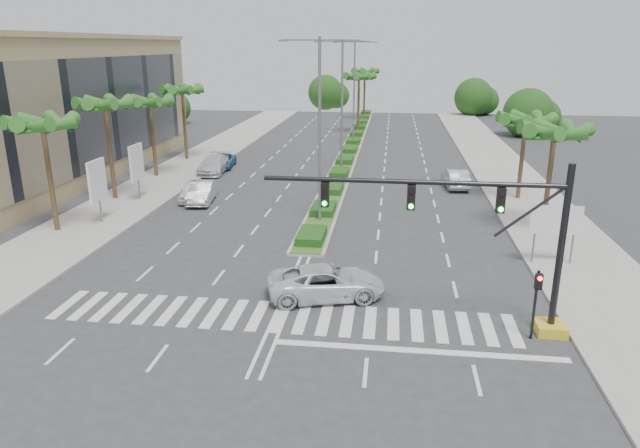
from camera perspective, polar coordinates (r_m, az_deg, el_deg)
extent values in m
plane|color=#333335|center=(25.63, -4.05, -9.26)|extent=(160.00, 160.00, 0.00)
cube|color=gray|center=(45.18, 20.50, 1.71)|extent=(6.00, 120.00, 0.15)
cube|color=gray|center=(48.20, -17.34, 2.98)|extent=(6.00, 120.00, 0.15)
cube|color=gray|center=(68.53, 3.28, 7.90)|extent=(2.20, 75.00, 0.20)
cube|color=#2F571E|center=(68.51, 3.28, 8.00)|extent=(1.80, 75.00, 0.04)
cube|color=tan|center=(57.56, -25.42, 10.37)|extent=(12.00, 36.00, 12.00)
cube|color=gold|center=(26.02, 22.03, -9.61)|extent=(1.20, 1.20, 0.45)
cylinder|color=black|center=(24.71, 22.94, -2.39)|extent=(0.28, 0.28, 7.00)
cylinder|color=black|center=(23.03, 9.20, 4.17)|extent=(12.00, 0.20, 0.20)
cylinder|color=black|center=(23.92, 20.14, 1.08)|extent=(2.53, 0.12, 2.15)
cube|color=black|center=(23.57, 17.65, 2.24)|extent=(0.32, 0.24, 1.00)
cylinder|color=#19E533|center=(23.52, 17.64, 1.40)|extent=(0.20, 0.06, 0.20)
cube|color=black|center=(23.18, 9.12, 2.61)|extent=(0.32, 0.24, 1.00)
cylinder|color=#19E533|center=(23.13, 9.09, 1.75)|extent=(0.20, 0.06, 0.20)
cube|color=black|center=(23.32, 0.49, 2.92)|extent=(0.32, 0.24, 1.00)
cylinder|color=#19E533|center=(23.27, 0.44, 2.07)|extent=(0.20, 0.06, 0.20)
cylinder|color=black|center=(24.73, 20.67, -7.61)|extent=(0.12, 0.12, 3.00)
cube|color=black|center=(24.17, 21.03, -5.39)|extent=(0.28, 0.22, 0.65)
cylinder|color=red|center=(23.99, 21.14, -5.11)|extent=(0.18, 0.05, 0.18)
cylinder|color=slate|center=(33.00, 20.63, -1.51)|extent=(0.10, 0.10, 2.80)
cylinder|color=slate|center=(33.53, 23.95, -1.62)|extent=(0.10, 0.10, 2.80)
cube|color=#0C6638|center=(32.91, 22.54, 0.41)|extent=(2.60, 0.08, 1.50)
cube|color=white|center=(32.86, 22.56, 0.38)|extent=(2.70, 0.02, 1.60)
cylinder|color=slate|center=(40.66, -21.14, 1.90)|extent=(0.12, 0.12, 2.80)
cube|color=white|center=(40.29, -21.39, 4.09)|extent=(0.18, 2.10, 2.70)
cube|color=#D8594C|center=(40.29, -21.39, 4.09)|extent=(0.12, 2.00, 2.60)
cylinder|color=slate|center=(45.85, -17.70, 3.93)|extent=(0.12, 0.12, 2.80)
cube|color=white|center=(45.52, -17.88, 5.89)|extent=(0.18, 2.10, 2.70)
cube|color=#D8594C|center=(45.52, -17.88, 5.89)|extent=(0.12, 2.00, 2.60)
cylinder|color=brown|center=(39.52, -25.38, 4.11)|extent=(0.32, 0.32, 7.00)
sphere|color=brown|center=(38.97, -26.03, 8.96)|extent=(0.70, 0.70, 0.70)
cone|color=#306520|center=(38.40, -24.62, 8.89)|extent=(0.90, 3.62, 1.50)
cone|color=#306520|center=(39.34, -24.49, 9.08)|extent=(3.39, 2.96, 1.50)
cone|color=#306520|center=(40.01, -25.49, 9.07)|extent=(3.73, 1.68, 1.50)
cone|color=#306520|center=(39.92, -26.85, 8.87)|extent=(2.38, 3.65, 1.50)
cone|color=#306520|center=(39.14, -27.62, 8.63)|extent=(2.38, 3.65, 1.50)
cone|color=#306520|center=(38.24, -27.18, 8.52)|extent=(3.73, 1.68, 1.50)
cone|color=#306520|center=(37.90, -25.83, 8.64)|extent=(3.39, 2.96, 1.50)
cylinder|color=brown|center=(46.27, -20.22, 6.72)|extent=(0.32, 0.32, 7.40)
sphere|color=brown|center=(45.80, -20.70, 11.13)|extent=(0.70, 0.70, 0.70)
cone|color=#306520|center=(45.32, -19.43, 11.08)|extent=(0.90, 3.62, 1.50)
cone|color=#306520|center=(46.27, -19.43, 11.19)|extent=(3.39, 2.96, 1.50)
cone|color=#306520|center=(46.87, -20.35, 11.17)|extent=(3.73, 1.68, 1.50)
cone|color=#306520|center=(46.70, -21.52, 11.02)|extent=(2.38, 3.65, 1.50)
cone|color=#306520|center=(45.86, -22.08, 10.86)|extent=(2.38, 3.65, 1.50)
cone|color=#306520|center=(44.99, -21.60, 10.81)|extent=(3.73, 1.68, 1.50)
cone|color=#306520|center=(44.74, -20.40, 10.91)|extent=(3.39, 2.96, 1.50)
cylinder|color=brown|center=(53.45, -16.33, 8.08)|extent=(0.32, 0.32, 6.80)
sphere|color=brown|center=(53.05, -16.64, 11.60)|extent=(0.70, 0.70, 0.70)
cone|color=#306520|center=(52.63, -15.51, 11.54)|extent=(0.90, 3.62, 1.50)
cone|color=#306520|center=(53.58, -15.58, 11.63)|extent=(3.39, 2.96, 1.50)
cone|color=#306520|center=(54.13, -16.42, 11.61)|extent=(3.73, 1.68, 1.50)
cone|color=#306520|center=(53.89, -17.41, 11.50)|extent=(2.38, 3.65, 1.50)
cone|color=#306520|center=(53.03, -17.84, 11.38)|extent=(2.38, 3.65, 1.50)
cone|color=#306520|center=(52.18, -17.35, 11.34)|extent=(3.73, 1.68, 1.50)
cone|color=#306520|center=(52.00, -16.30, 11.41)|extent=(3.39, 2.96, 1.50)
cylinder|color=brown|center=(60.76, -13.39, 9.57)|extent=(0.32, 0.32, 7.20)
sphere|color=brown|center=(60.40, -13.62, 12.85)|extent=(0.70, 0.70, 0.70)
cone|color=#306520|center=(60.04, -12.61, 12.80)|extent=(0.90, 3.62, 1.50)
cone|color=#306520|center=(60.98, -12.71, 12.86)|extent=(3.39, 2.96, 1.50)
cone|color=#306520|center=(61.50, -13.48, 12.84)|extent=(3.73, 1.68, 1.50)
cone|color=#306520|center=(61.21, -14.35, 12.76)|extent=(2.38, 3.65, 1.50)
cone|color=#306520|center=(60.32, -14.68, 12.67)|extent=(2.38, 3.65, 1.50)
cone|color=#306520|center=(59.50, -14.21, 12.65)|extent=(3.73, 1.68, 1.50)
cone|color=#306520|center=(59.37, -13.28, 12.71)|extent=(3.39, 2.96, 1.50)
cylinder|color=brown|center=(38.62, 21.89, 3.88)|extent=(0.32, 0.32, 6.50)
sphere|color=brown|center=(38.07, 22.42, 8.48)|extent=(0.70, 0.70, 0.70)
cone|color=#306520|center=(38.38, 24.00, 8.20)|extent=(0.90, 3.62, 1.50)
cone|color=#306520|center=(39.08, 23.07, 8.46)|extent=(3.39, 2.96, 1.50)
cone|color=#306520|center=(39.05, 21.67, 8.61)|extent=(3.73, 1.68, 1.50)
cone|color=#306520|center=(38.29, 20.79, 8.56)|extent=(2.38, 3.65, 1.50)
cone|color=#306520|center=(37.38, 21.11, 8.33)|extent=(2.38, 3.65, 1.50)
cone|color=#306520|center=(36.99, 22.45, 8.09)|extent=(3.73, 1.68, 1.50)
cone|color=#306520|center=(37.45, 23.75, 8.04)|extent=(3.39, 2.96, 1.50)
cylinder|color=brown|center=(46.26, 19.52, 6.03)|extent=(0.32, 0.32, 6.20)
sphere|color=brown|center=(45.81, 19.90, 9.70)|extent=(0.70, 0.70, 0.70)
cone|color=#306520|center=(46.07, 21.24, 9.47)|extent=(0.90, 3.62, 1.50)
cone|color=#306520|center=(46.81, 20.50, 9.66)|extent=(3.39, 2.96, 1.50)
cone|color=#306520|center=(46.81, 19.32, 9.78)|extent=(3.73, 1.68, 1.50)
cone|color=#306520|center=(46.09, 18.55, 9.75)|extent=(2.38, 3.65, 1.50)
cone|color=#306520|center=(45.16, 18.77, 9.58)|extent=(2.38, 3.65, 1.50)
cone|color=#306520|center=(44.73, 19.86, 9.41)|extent=(3.73, 1.68, 1.50)
cone|color=#306520|center=(45.15, 20.97, 9.36)|extent=(3.39, 2.96, 1.50)
cylinder|color=brown|center=(77.94, 3.86, 11.77)|extent=(0.32, 0.32, 7.50)
sphere|color=brown|center=(77.66, 3.92, 14.45)|extent=(0.70, 0.70, 0.70)
cone|color=#306520|center=(77.61, 4.76, 14.35)|extent=(0.90, 3.62, 1.50)
cone|color=#306520|center=(78.48, 4.48, 14.39)|extent=(3.39, 2.96, 1.50)
cone|color=#306520|center=(78.75, 3.79, 14.42)|extent=(3.73, 1.68, 1.50)
cone|color=#306520|center=(78.20, 3.19, 14.41)|extent=(2.38, 3.65, 1.50)
cone|color=#306520|center=(77.25, 3.14, 14.37)|extent=(2.38, 3.65, 1.50)
cone|color=#306520|center=(76.61, 3.68, 14.33)|extent=(3.73, 1.68, 1.50)
cone|color=#306520|center=(76.77, 4.41, 14.33)|extent=(3.39, 2.96, 1.50)
cylinder|color=brown|center=(92.85, 4.45, 12.68)|extent=(0.32, 0.32, 7.50)
sphere|color=brown|center=(92.62, 4.51, 14.93)|extent=(0.70, 0.70, 0.70)
cone|color=#306520|center=(92.57, 5.21, 14.85)|extent=(0.90, 3.62, 1.50)
cone|color=#306520|center=(93.45, 4.97, 14.88)|extent=(3.39, 2.96, 1.50)
cone|color=#306520|center=(93.70, 4.39, 14.90)|extent=(3.73, 1.68, 1.50)
cone|color=#306520|center=(93.15, 3.89, 14.89)|extent=(2.38, 3.65, 1.50)
cone|color=#306520|center=(92.20, 3.85, 14.87)|extent=(2.38, 3.65, 1.50)
cone|color=#306520|center=(91.56, 4.31, 14.84)|extent=(3.73, 1.68, 1.50)
cone|color=#306520|center=(91.73, 4.92, 14.83)|extent=(3.39, 2.96, 1.50)
cylinder|color=slate|center=(37.12, -0.04, 8.96)|extent=(0.20, 0.20, 12.00)
cylinder|color=slate|center=(36.88, -1.98, 17.94)|extent=(2.40, 0.10, 0.10)
cylinder|color=slate|center=(36.57, 1.92, 17.94)|extent=(2.40, 0.10, 0.10)
cube|color=slate|center=(37.07, -3.74, 17.84)|extent=(0.50, 0.25, 0.12)
cube|color=slate|center=(36.48, 3.73, 17.84)|extent=(0.50, 0.25, 0.12)
cylinder|color=slate|center=(52.90, 2.20, 11.52)|extent=(0.20, 0.20, 12.00)
cylinder|color=slate|center=(52.73, 0.92, 17.82)|extent=(2.40, 0.10, 0.10)
cylinder|color=slate|center=(52.52, 3.65, 17.79)|extent=(2.40, 0.10, 0.10)
cube|color=slate|center=(52.87, -0.33, 17.77)|extent=(0.50, 0.25, 0.12)
cube|color=slate|center=(52.46, 4.91, 17.71)|extent=(0.50, 0.25, 0.12)
cylinder|color=slate|center=(68.79, 3.43, 12.89)|extent=(0.20, 0.20, 12.00)
cylinder|color=slate|center=(68.66, 2.47, 17.74)|extent=(2.40, 0.10, 0.10)
cylinder|color=slate|center=(68.50, 4.57, 17.71)|extent=(2.40, 0.10, 0.10)
cube|color=slate|center=(68.76, 1.51, 17.71)|extent=(0.50, 0.25, 0.12)
cube|color=slate|center=(68.45, 5.53, 17.64)|extent=(0.50, 0.25, 0.12)
imported|color=white|center=(45.15, -12.45, 3.33)|extent=(2.41, 4.74, 1.55)
imported|color=silver|center=(44.36, -11.70, 3.14)|extent=(2.23, 4.90, 1.56)
imported|color=#2E5E8E|center=(56.71, -9.76, 6.22)|extent=(2.61, 4.87, 1.30)
imported|color=silver|center=(54.39, -10.57, 5.86)|extent=(2.50, 5.62, 1.60)
imported|color=silver|center=(27.11, 0.63, -5.84)|extent=(6.06, 3.94, 1.55)
imported|color=#A6A6AA|center=(49.40, 13.39, 4.51)|extent=(2.13, 5.00, 1.60)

